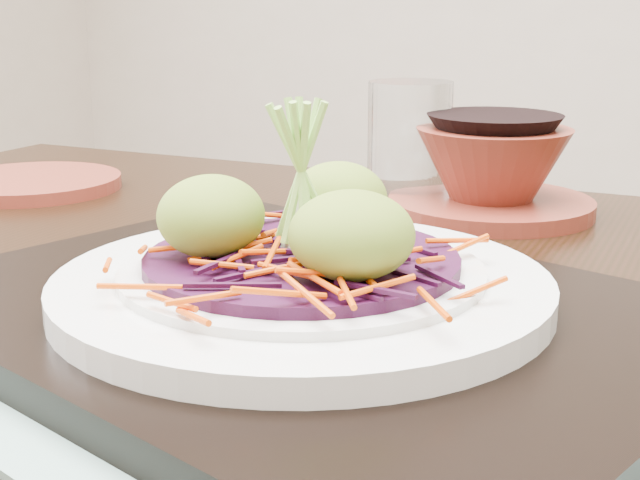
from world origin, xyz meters
The scene contains 11 objects.
dining_table centered at (0.07, -0.06, 0.62)m, with size 1.18×0.82×0.72m.
placemat centered at (0.09, -0.13, 0.72)m, with size 0.46×0.36×0.00m, color gray.
serving_tray centered at (0.09, -0.13, 0.73)m, with size 0.40×0.30×0.02m, color black.
white_plate centered at (0.09, -0.13, 0.75)m, with size 0.26×0.26×0.02m.
cabbage_bed centered at (0.09, -0.13, 0.76)m, with size 0.16×0.16×0.01m, color #310926.
carrot_julienne centered at (0.09, -0.13, 0.77)m, with size 0.20×0.20×0.01m, color #D14103, non-canonical shape.
guacamole_scoops centered at (0.09, -0.13, 0.79)m, with size 0.14×0.13×0.04m.
scallion_garnish centered at (0.09, -0.13, 0.81)m, with size 0.06×0.06×0.09m, color #90CC51, non-canonical shape.
terracotta_side_plate centered at (-0.33, 0.09, 0.72)m, with size 0.17×0.17×0.01m, color maroon.
water_glass centered at (0.00, 0.21, 0.77)m, with size 0.07×0.07×0.11m, color white.
terracotta_bowl_set centered at (0.08, 0.20, 0.75)m, with size 0.23×0.23×0.07m.
Camera 1 is at (0.30, -0.51, 0.89)m, focal length 50.00 mm.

